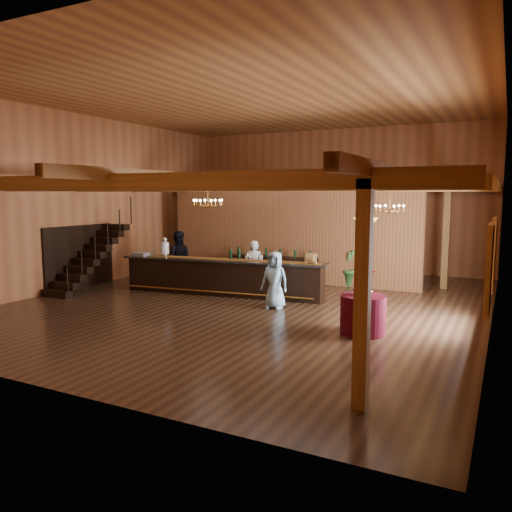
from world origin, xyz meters
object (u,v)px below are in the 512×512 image
at_px(backbar_shelf, 273,269).
at_px(tasting_bar, 222,277).
at_px(beverage_dispenser, 165,247).
at_px(staff_second, 178,258).
at_px(chandelier_right, 390,208).
at_px(floor_plant, 352,268).
at_px(round_table, 363,315).
at_px(chandelier_left, 208,202).
at_px(raffle_drum, 311,258).
at_px(bartender, 254,266).
at_px(pendant_lamp, 365,222).
at_px(guest, 275,280).

bearing_deg(backbar_shelf, tasting_bar, -99.91).
distance_m(beverage_dispenser, staff_second, 0.97).
xyz_separation_m(chandelier_right, floor_plant, (-1.48, 1.65, -2.01)).
xyz_separation_m(tasting_bar, staff_second, (-2.09, 0.66, 0.36)).
bearing_deg(round_table, backbar_shelf, 132.03).
height_order(chandelier_left, floor_plant, chandelier_left).
bearing_deg(chandelier_right, beverage_dispenser, -166.00).
bearing_deg(backbar_shelf, chandelier_left, -94.53).
bearing_deg(chandelier_right, backbar_shelf, 163.67).
xyz_separation_m(backbar_shelf, floor_plant, (2.65, 0.45, 0.17)).
distance_m(raffle_drum, chandelier_right, 2.60).
height_order(tasting_bar, bartender, bartender).
distance_m(beverage_dispenser, bartender, 2.85).
xyz_separation_m(raffle_drum, bartender, (-2.01, 0.47, -0.44)).
xyz_separation_m(beverage_dispenser, floor_plant, (5.04, 3.28, -0.74)).
xyz_separation_m(staff_second, floor_plant, (5.17, 2.43, -0.29)).
xyz_separation_m(bartender, staff_second, (-2.76, -0.08, 0.10)).
bearing_deg(tasting_bar, staff_second, 155.43).
distance_m(tasting_bar, pendant_lamp, 5.66).
distance_m(beverage_dispenser, guest, 4.20).
height_order(raffle_drum, chandelier_right, chandelier_right).
bearing_deg(bartender, pendant_lamp, 125.19).
bearing_deg(bartender, raffle_drum, 147.83).
relative_size(backbar_shelf, chandelier_right, 3.88).
bearing_deg(backbar_shelf, pendant_lamp, -48.65).
bearing_deg(beverage_dispenser, bartender, 19.46).
distance_m(raffle_drum, staff_second, 4.80).
height_order(bartender, floor_plant, bartender).
height_order(raffle_drum, guest, guest).
bearing_deg(chandelier_left, bartender, 74.58).
distance_m(staff_second, floor_plant, 5.72).
relative_size(pendant_lamp, staff_second, 0.50).
bearing_deg(guest, tasting_bar, 156.35).
relative_size(raffle_drum, pendant_lamp, 0.38).
height_order(backbar_shelf, floor_plant, floor_plant).
distance_m(raffle_drum, bartender, 2.11).
distance_m(chandelier_right, floor_plant, 2.99).
height_order(staff_second, guest, staff_second).
xyz_separation_m(pendant_lamp, floor_plant, (-1.77, 5.34, -1.79)).
relative_size(beverage_dispenser, guest, 0.40).
relative_size(tasting_bar, chandelier_right, 8.04).
distance_m(backbar_shelf, chandelier_right, 4.82).
height_order(chandelier_left, pendant_lamp, same).
bearing_deg(floor_plant, beverage_dispenser, -146.94).
relative_size(tasting_bar, chandelier_left, 8.04).
bearing_deg(bartender, backbar_shelf, -101.82).
distance_m(raffle_drum, round_table, 3.43).
height_order(tasting_bar, guest, guest).
xyz_separation_m(tasting_bar, chandelier_left, (0.18, -1.04, 2.22)).
bearing_deg(round_table, chandelier_left, 165.49).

